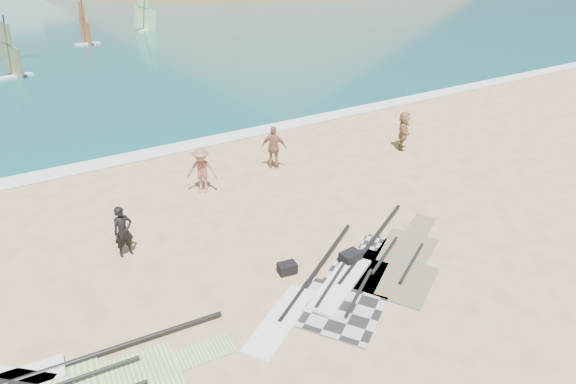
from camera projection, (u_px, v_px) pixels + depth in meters
ground at (337, 296)px, 12.11m from camera, size 300.00×300.00×0.00m
surf_line at (160, 152)px, 21.28m from camera, size 300.00×1.20×0.04m
rig_grey at (321, 297)px, 11.99m from camera, size 6.01×4.28×0.20m
rig_green at (64, 384)px, 9.52m from camera, size 5.92×2.63×0.20m
rig_orange at (376, 266)px, 13.23m from camera, size 6.25×4.14×0.20m
gear_bag_near at (350, 258)px, 13.35m from camera, size 0.59×0.44×0.36m
gear_bag_far at (287, 268)px, 12.96m from camera, size 0.55×0.44×0.30m
person_wetsuit at (123, 231)px, 13.51m from camera, size 0.59×0.42×1.52m
beachgoer_mid at (202, 170)px, 17.23m from camera, size 1.26×1.19×1.71m
beachgoer_back at (274, 148)px, 19.28m from camera, size 1.03×1.03×1.76m
beachgoer_right at (404, 130)px, 21.31m from camera, size 1.50×1.46×1.71m
windsurfer_left at (11, 59)px, 34.48m from camera, size 2.49×2.78×4.38m
windsurfer_centre at (85, 31)px, 48.23m from camera, size 2.55×3.05×4.56m
windsurfer_right at (145, 19)px, 57.72m from camera, size 2.61×2.62×4.96m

